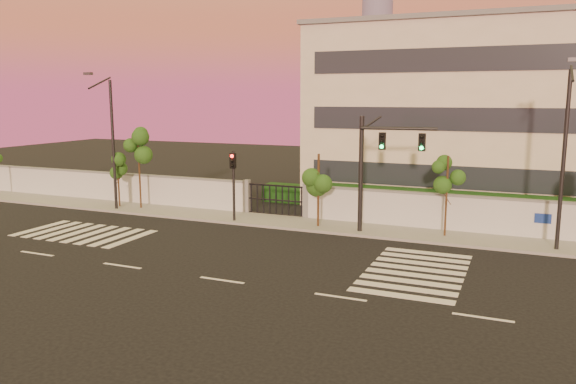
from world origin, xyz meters
name	(u,v)px	position (x,y,z in m)	size (l,w,h in m)	color
ground	(222,280)	(0.00, 0.00, 0.00)	(120.00, 120.00, 0.00)	black
sidewalk	(313,225)	(0.00, 10.50, 0.07)	(60.00, 3.00, 0.15)	gray
perimeter_wall	(324,203)	(0.10, 12.00, 1.07)	(60.00, 0.36, 2.20)	silver
hedge_row	(354,201)	(1.17, 14.74, 0.82)	(41.00, 4.25, 1.80)	black
institutional_building	(497,114)	(9.00, 21.99, 6.16)	(24.40, 12.40, 12.25)	beige
road_markings	(232,253)	(-1.58, 3.76, 0.01)	(57.00, 7.62, 0.02)	silver
street_tree_b	(118,168)	(-13.65, 10.37, 2.70)	(1.38, 1.10, 3.66)	#382314
street_tree_c	(139,150)	(-12.05, 10.55, 3.93)	(1.48, 1.18, 5.35)	#382314
street_tree_d	(319,174)	(0.50, 10.07, 3.11)	(1.63, 1.30, 4.22)	#382314
street_tree_e	(448,178)	(7.36, 10.58, 3.20)	(1.35, 1.07, 4.34)	#382314
traffic_signal_main	(376,161)	(3.74, 9.84, 4.00)	(4.00, 0.62, 6.33)	black
traffic_signal_secondary	(233,178)	(-4.57, 9.47, 2.70)	(0.33, 0.33, 4.25)	black
streetlight_west	(111,138)	(-13.35, 9.48, 4.74)	(0.52, 2.11, 8.77)	black
streetlight_east	(565,151)	(12.62, 9.73, 4.83)	(0.53, 2.15, 8.95)	black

